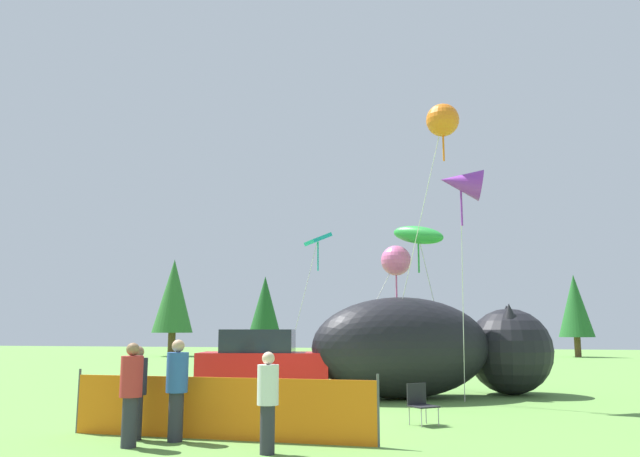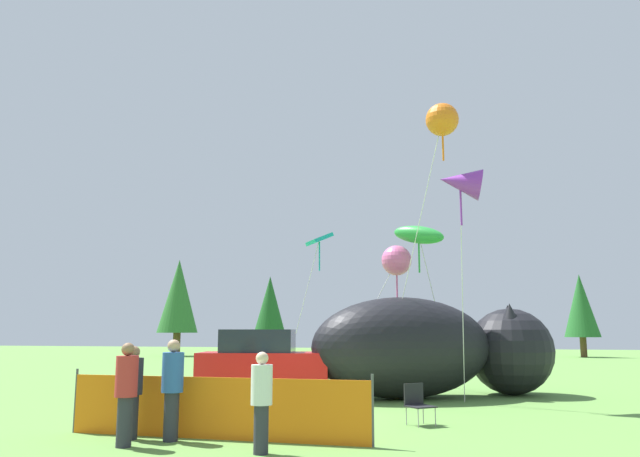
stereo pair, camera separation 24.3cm
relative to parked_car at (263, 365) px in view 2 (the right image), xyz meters
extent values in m
plane|color=#609342|center=(1.86, -3.25, -1.03)|extent=(120.00, 120.00, 0.00)
cube|color=red|center=(0.04, 0.01, -0.19)|extent=(4.23, 2.44, 1.16)
cube|color=#1E232D|center=(-0.15, -0.03, 0.74)|extent=(2.45, 1.97, 0.70)
cylinder|color=black|center=(1.10, 1.07, -0.73)|extent=(0.65, 0.35, 0.62)
cylinder|color=black|center=(1.42, -0.59, -0.73)|extent=(0.65, 0.35, 0.62)
cylinder|color=black|center=(-1.33, 0.60, -0.73)|extent=(0.65, 0.35, 0.62)
cylinder|color=black|center=(-1.01, -1.05, -0.73)|extent=(0.65, 0.35, 0.62)
cube|color=black|center=(5.17, -4.16, -0.62)|extent=(0.76, 0.76, 0.03)
cube|color=black|center=(5.01, -3.96, -0.38)|extent=(0.41, 0.35, 0.49)
cylinder|color=#A5A5AD|center=(5.50, -4.19, -0.83)|extent=(0.02, 0.02, 0.41)
cylinder|color=#A5A5AD|center=(5.14, -4.48, -0.83)|extent=(0.02, 0.02, 0.41)
cylinder|color=#A5A5AD|center=(5.20, -3.84, -0.83)|extent=(0.02, 0.02, 0.41)
cylinder|color=#A5A5AD|center=(4.85, -4.13, -0.83)|extent=(0.02, 0.02, 0.41)
ellipsoid|color=black|center=(4.17, 1.29, 0.53)|extent=(6.68, 5.73, 3.13)
ellipsoid|color=white|center=(4.17, 1.29, -0.17)|extent=(4.45, 3.96, 1.41)
sphere|color=black|center=(7.51, 3.29, 0.38)|extent=(2.82, 2.82, 2.82)
cone|color=black|center=(7.51, 4.00, 1.50)|extent=(0.79, 0.79, 0.85)
cone|color=black|center=(7.51, 2.59, 1.50)|extent=(0.79, 0.79, 0.85)
cube|color=orange|center=(1.41, -6.91, -0.45)|extent=(6.29, 0.16, 1.18)
cylinder|color=#4C4C51|center=(-1.74, -6.85, -0.39)|extent=(0.05, 0.05, 1.30)
cylinder|color=#4C4C51|center=(4.55, -6.97, -0.39)|extent=(0.05, 0.05, 1.30)
cylinder|color=#2D2D38|center=(-0.15, -7.32, -0.61)|extent=(0.26, 0.26, 0.85)
cylinder|color=#26262D|center=(-0.15, -7.32, 0.17)|extent=(0.39, 0.39, 0.71)
sphere|color=#8C6647|center=(-0.15, -7.32, 0.63)|extent=(0.23, 0.23, 0.23)
cylinder|color=#2D2D38|center=(0.70, -7.31, -0.58)|extent=(0.28, 0.28, 0.91)
cylinder|color=#2D59A5|center=(0.70, -7.31, 0.25)|extent=(0.42, 0.42, 0.76)
sphere|color=tan|center=(0.70, -7.31, 0.76)|extent=(0.25, 0.25, 0.25)
cylinder|color=#2D2D38|center=(0.16, -8.07, -0.59)|extent=(0.28, 0.28, 0.89)
cylinder|color=#B72D2D|center=(0.16, -8.07, 0.22)|extent=(0.41, 0.41, 0.74)
sphere|color=#8C6647|center=(0.16, -8.07, 0.71)|extent=(0.24, 0.24, 0.24)
cylinder|color=#2D2D38|center=(2.79, -8.08, -0.63)|extent=(0.26, 0.26, 0.82)
cylinder|color=silver|center=(2.79, -8.08, 0.12)|extent=(0.37, 0.37, 0.68)
sphere|color=beige|center=(2.79, -8.08, 0.58)|extent=(0.22, 0.22, 0.22)
cylinder|color=silver|center=(5.13, 4.03, 1.63)|extent=(1.00, 2.83, 5.34)
ellipsoid|color=green|center=(4.64, 2.63, 4.29)|extent=(2.02, 1.32, 1.02)
cylinder|color=green|center=(4.64, 2.63, 3.59)|extent=(0.06, 0.06, 1.20)
cylinder|color=silver|center=(-0.35, 5.66, 1.86)|extent=(1.34, 0.68, 5.80)
cube|color=#19B2B2|center=(0.30, 5.98, 4.76)|extent=(1.25, 1.27, 0.54)
cylinder|color=#19B2B2|center=(0.30, 5.98, 4.06)|extent=(0.06, 0.06, 1.20)
cylinder|color=silver|center=(2.82, 2.11, 1.21)|extent=(2.06, 1.67, 4.51)
sphere|color=pink|center=(3.83, 2.93, 3.46)|extent=(1.05, 1.05, 1.05)
cylinder|color=pink|center=(3.83, 2.93, 2.76)|extent=(0.06, 0.06, 1.20)
cylinder|color=silver|center=(6.08, 0.36, 2.18)|extent=(0.15, 1.02, 6.44)
cone|color=purple|center=(6.14, -0.13, 5.40)|extent=(1.42, 1.05, 1.15)
cylinder|color=purple|center=(6.14, -0.13, 4.70)|extent=(0.06, 0.06, 1.20)
cylinder|color=silver|center=(4.55, 0.72, 3.21)|extent=(2.27, 1.28, 8.50)
sphere|color=orange|center=(5.67, 0.10, 7.46)|extent=(1.01, 1.01, 1.01)
cylinder|color=orange|center=(5.67, 0.10, 6.76)|extent=(0.06, 0.06, 1.20)
cylinder|color=brown|center=(14.62, 35.39, -0.25)|extent=(0.50, 0.50, 1.57)
cone|color=#236028|center=(14.62, 35.39, 3.05)|extent=(2.76, 2.76, 5.03)
cylinder|color=brown|center=(-12.09, 36.54, -0.19)|extent=(0.54, 0.54, 1.69)
cone|color=#1E5623|center=(-12.09, 36.54, 3.35)|extent=(2.97, 2.97, 5.40)
cylinder|color=brown|center=(-17.81, 29.46, -0.08)|extent=(0.61, 0.61, 1.91)
cone|color=#2D6B2D|center=(-17.81, 29.46, 3.94)|extent=(3.37, 3.37, 6.12)
camera|label=1|loc=(6.23, -18.68, 1.05)|focal=35.00mm
camera|label=2|loc=(6.47, -18.62, 1.05)|focal=35.00mm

